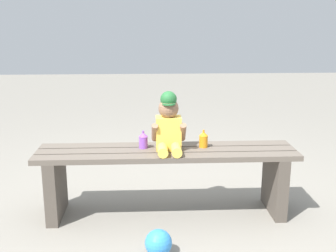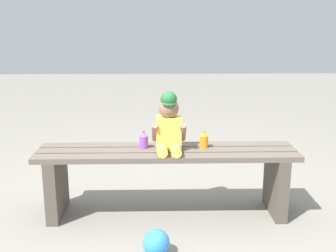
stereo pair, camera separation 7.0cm
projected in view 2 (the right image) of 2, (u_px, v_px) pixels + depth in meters
The scene contains 6 objects.
ground_plane at pixel (167, 213), 2.99m from camera, with size 16.00×16.00×0.00m, color gray.
park_bench at pixel (167, 170), 2.91m from camera, with size 1.78×0.38×0.47m.
child_figure at pixel (169, 125), 2.82m from camera, with size 0.23×0.27×0.40m.
sippy_cup_left at pixel (144, 140), 2.90m from camera, with size 0.06×0.06×0.12m.
sippy_cup_right at pixel (204, 139), 2.91m from camera, with size 0.06×0.06×0.12m.
toy_ball at pixel (156, 243), 2.44m from camera, with size 0.16×0.16×0.16m, color #338CE5.
Camera 2 is at (-0.06, -2.75, 1.34)m, focal length 44.83 mm.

